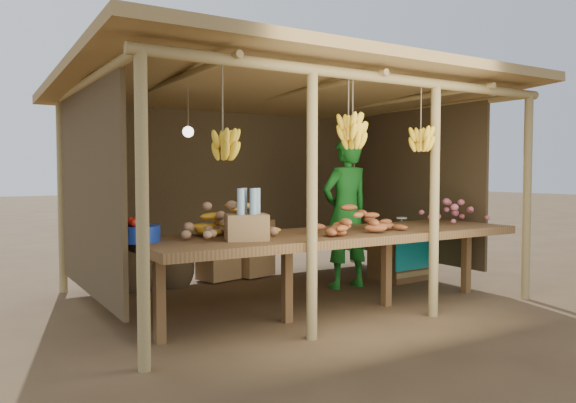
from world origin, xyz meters
TOP-DOWN VIEW (x-y plane):
  - ground at (0.00, 0.00)m, footprint 60.00×60.00m
  - stall_structure at (-0.07, -0.03)m, footprint 4.70×3.50m
  - counter at (0.00, -0.95)m, footprint 3.90×1.05m
  - potato_heap at (-1.12, -0.85)m, footprint 0.98×0.77m
  - sweet_potato_heap at (0.12, -1.13)m, footprint 1.03×0.77m
  - onion_heap at (1.64, -0.89)m, footprint 0.87×0.63m
  - banana_pile at (-0.99, -0.69)m, footprint 0.68×0.41m
  - tomato_basin at (-1.90, -0.69)m, footprint 0.38×0.38m
  - bottle_box at (-1.07, -1.07)m, footprint 0.42×0.37m
  - vendor at (0.81, 0.01)m, footprint 0.66×0.44m
  - tarp_crate at (1.70, 0.04)m, footprint 0.72×0.63m
  - carton_stack at (0.04, 1.20)m, footprint 1.03×0.46m
  - burlap_sacks at (-1.14, 1.13)m, footprint 0.96×0.50m

SIDE VIEW (x-z plane):
  - ground at x=0.00m, z-range 0.00..0.00m
  - burlap_sacks at x=-1.14m, z-range -0.04..0.64m
  - carton_stack at x=0.04m, z-range -0.04..0.69m
  - tarp_crate at x=1.70m, z-range -0.07..0.74m
  - counter at x=0.00m, z-range 0.34..1.14m
  - tomato_basin at x=-1.90m, z-range 0.78..0.98m
  - vendor at x=0.81m, z-range 0.00..1.79m
  - bottle_box at x=-1.07m, z-range 0.75..1.19m
  - banana_pile at x=-0.99m, z-range 0.80..1.15m
  - onion_heap at x=1.64m, z-range 0.80..1.16m
  - sweet_potato_heap at x=0.12m, z-range 0.80..1.16m
  - potato_heap at x=-1.12m, z-range 0.80..1.16m
  - stall_structure at x=-0.07m, z-range 0.70..3.13m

